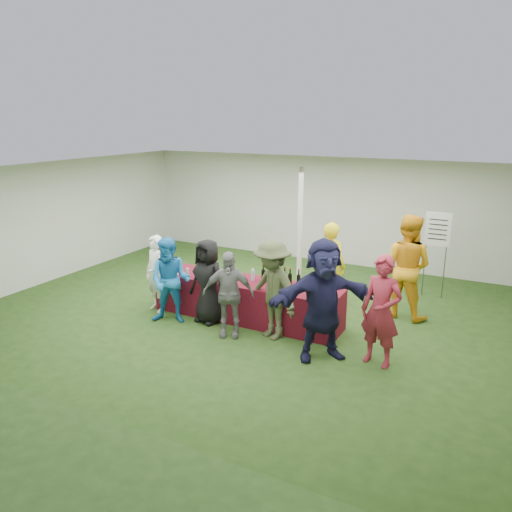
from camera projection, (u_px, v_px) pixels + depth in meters
The scene contains 18 objects.
ground at pixel (251, 311), 9.72m from camera, with size 60.00×60.00×0.00m, color #284719.
tent at pixel (300, 234), 10.16m from camera, with size 10.00×10.00×10.00m.
serving_table at pixel (246, 300), 9.26m from camera, with size 3.60×0.80×0.75m, color maroon.
wine_bottles at pixel (280, 277), 8.97m from camera, with size 0.76×0.11×0.32m.
wine_glasses at pixel (219, 276), 9.09m from camera, with size 2.72×0.13×0.16m.
water_bottle at pixel (253, 275), 9.16m from camera, with size 0.07×0.07×0.23m.
bar_towel at pixel (326, 292), 8.52m from camera, with size 0.25×0.18×0.03m, color white.
dump_bucket at pixel (326, 294), 8.23m from camera, with size 0.27×0.27×0.18m, color slate.
wine_list_sign at pixel (437, 236), 10.16m from camera, with size 0.50×0.03×1.80m.
staff_pourer at pixel (330, 266), 9.66m from camera, with size 0.63×0.42×1.73m, color yellow.
staff_back at pixel (406, 266), 9.24m from camera, with size 0.96×0.74×1.97m, color orange.
customer_0 at pixel (156, 274), 9.58m from camera, with size 0.55×0.36×1.50m, color white.
customer_1 at pixel (170, 281), 9.02m from camera, with size 0.77×0.60×1.59m, color #1E7EC6.
customer_2 at pixel (208, 281), 9.04m from camera, with size 0.76×0.50×1.56m, color black.
customer_3 at pixel (228, 294), 8.46m from camera, with size 0.88×0.37×1.51m, color gray.
customer_4 at pixel (272, 290), 8.36m from camera, with size 1.11×0.64×1.71m, color #414829.
customer_5 at pixel (323, 300), 7.61m from camera, with size 1.78×0.57×1.92m, color #181839.
customer_6 at pixel (381, 311), 7.44m from camera, with size 0.63×0.41×1.72m, color maroon.
Camera 1 is at (4.27, -8.00, 3.67)m, focal length 35.00 mm.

